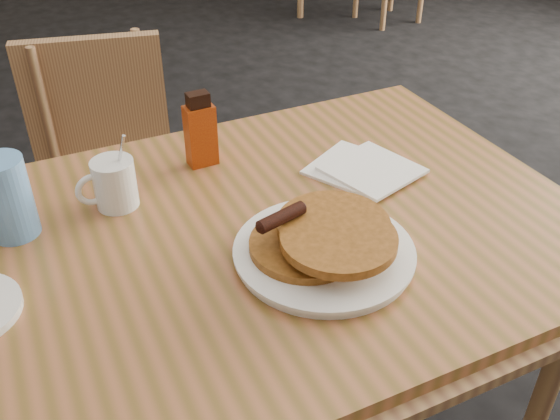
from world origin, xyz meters
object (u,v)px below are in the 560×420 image
object	(u,v)px
coffee_mug	(113,183)
chair_main_far	(115,167)
main_table	(244,251)
syrup_bottle	(200,132)
pancake_plate	(324,245)
blue_tumbler	(7,198)

from	to	relation	value
coffee_mug	chair_main_far	bearing A→B (deg)	62.75
main_table	coffee_mug	xyz separation A→B (m)	(-0.16, 0.18, 0.09)
main_table	coffee_mug	size ratio (longest dim) A/B	9.12
chair_main_far	syrup_bottle	size ratio (longest dim) A/B	5.57
chair_main_far	pancake_plate	bearing A→B (deg)	-66.18
coffee_mug	blue_tumbler	world-z (taller)	same
main_table	coffee_mug	world-z (taller)	coffee_mug
pancake_plate	syrup_bottle	xyz separation A→B (m)	(-0.05, 0.37, 0.04)
main_table	chair_main_far	size ratio (longest dim) A/B	1.53
chair_main_far	pancake_plate	size ratio (longest dim) A/B	2.89
chair_main_far	pancake_plate	xyz separation A→B (m)	(0.10, -0.88, 0.28)
coffee_mug	blue_tumbler	xyz separation A→B (m)	(-0.17, 0.00, 0.02)
blue_tumbler	syrup_bottle	bearing A→B (deg)	8.67
main_table	pancake_plate	bearing A→B (deg)	-57.26
pancake_plate	blue_tumbler	bearing A→B (deg)	142.88
main_table	blue_tumbler	distance (m)	0.40
chair_main_far	blue_tumbler	bearing A→B (deg)	-101.48
chair_main_far	blue_tumbler	xyz separation A→B (m)	(-0.31, -0.56, 0.33)
chair_main_far	main_table	bearing A→B (deg)	-71.13
syrup_bottle	blue_tumbler	xyz separation A→B (m)	(-0.37, -0.06, 0.00)
coffee_mug	blue_tumbler	size ratio (longest dim) A/B	1.00
pancake_plate	syrup_bottle	bearing A→B (deg)	97.13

